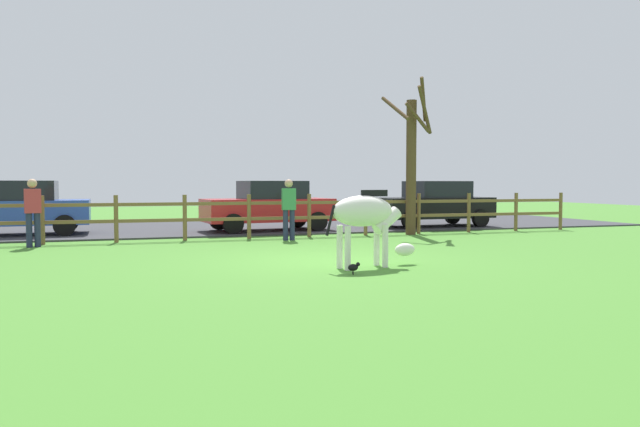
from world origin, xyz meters
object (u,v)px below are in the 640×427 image
Objects in this scene: parked_car_blue at (17,207)px; parked_car_black at (434,203)px; visitor_right_of_tree at (33,209)px; zebra at (367,217)px; bare_tree at (412,159)px; visitor_left_of_tree at (289,207)px; crow_on_grass at (354,267)px; parked_car_red at (269,205)px.

parked_car_black is at bearing -2.62° from parked_car_blue.
parked_car_black is 12.47m from visitor_right_of_tree.
zebra is at bearing -50.64° from parked_car_blue.
visitor_left_of_tree is at bearing -171.39° from bare_tree.
parked_car_red reaches higher than crow_on_grass.
visitor_left_of_tree is (-3.94, -0.60, -1.34)m from bare_tree.
visitor_right_of_tree is (-6.28, 0.21, 0.00)m from visitor_left_of_tree.
zebra reaches higher than crow_on_grass.
parked_car_red is 1.02× the size of parked_car_blue.
parked_car_blue is at bearing 177.38° from parked_car_black.
crow_on_grass is 8.94m from parked_car_red.
parked_car_red is (-3.86, 2.20, -1.40)m from bare_tree.
crow_on_grass is at bearing -94.45° from visitor_left_of_tree.
parked_car_blue is 3.34m from visitor_right_of_tree.
crow_on_grass is 11.66m from parked_car_blue.
bare_tree reaches higher than parked_car_black.
zebra is at bearing -123.06° from bare_tree.
parked_car_blue is at bearing 105.67° from visitor_right_of_tree.
parked_car_blue is at bearing 165.74° from bare_tree.
parked_car_red is at bearing -4.89° from parked_car_blue.
visitor_left_of_tree reaches higher than parked_car_black.
parked_car_red is at bearing 88.29° from visitor_left_of_tree.
parked_car_red and parked_car_black have the same top height.
crow_on_grass is at bearing -54.82° from parked_car_blue.
visitor_left_of_tree is at bearing -1.87° from visitor_right_of_tree.
parked_car_red is 5.83m from parked_car_black.
parked_car_blue is (-11.12, 2.83, -1.40)m from bare_tree.
bare_tree is at bearing -14.26° from parked_car_blue.
visitor_left_of_tree is 6.28m from visitor_right_of_tree.
parked_car_blue is 2.48× the size of visitor_right_of_tree.
parked_car_black is (6.39, 8.91, 0.72)m from crow_on_grass.
crow_on_grass is at bearing -125.64° from parked_car_black.
parked_car_black is (13.10, -0.60, 0.00)m from parked_car_blue.
crow_on_grass is 0.13× the size of visitor_left_of_tree.
zebra is (-3.89, -5.98, -1.32)m from bare_tree.
crow_on_grass is 6.16m from visitor_left_of_tree.
bare_tree is 1.14× the size of parked_car_blue.
visitor_left_of_tree and visitor_right_of_tree have the same top height.
bare_tree is at bearing 2.19° from visitor_right_of_tree.
zebra is at bearing -125.57° from parked_car_black.
crow_on_grass is 0.05× the size of parked_car_black.
visitor_left_of_tree is at bearing 85.55° from crow_on_grass.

